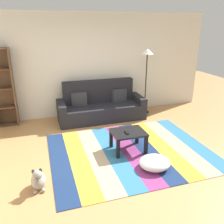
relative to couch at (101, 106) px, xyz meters
name	(u,v)px	position (x,y,z in m)	size (l,w,h in m)	color
ground_plane	(119,157)	(-0.18, -2.02, -0.34)	(14.00, 14.00, 0.00)	#B27F4C
back_wall	(89,65)	(-0.18, 0.53, 1.01)	(6.80, 0.10, 2.70)	silver
rug	(130,151)	(0.09, -1.89, -0.33)	(3.12, 2.46, 0.01)	navy
couch	(101,106)	(0.00, 0.00, 0.00)	(2.26, 0.80, 1.00)	black
coffee_table	(128,135)	(0.06, -1.84, 0.00)	(0.65, 0.52, 0.41)	black
pouf	(155,163)	(0.28, -2.57, -0.22)	(0.55, 0.50, 0.21)	white
dog	(38,180)	(-1.67, -2.52, -0.18)	(0.22, 0.35, 0.40)	#9E998E
standing_lamp	(147,60)	(1.31, 0.07, 1.15)	(0.32, 0.32, 1.79)	black
tv_remote	(127,133)	(0.01, -1.89, 0.09)	(0.04, 0.15, 0.02)	black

